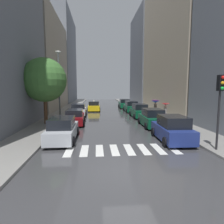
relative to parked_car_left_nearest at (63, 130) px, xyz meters
The scene contains 23 objects.
ground_plane 18.93m from the parked_car_left_nearest, 78.02° to the left, with size 28.00×72.00×0.04m, color #38383B.
sidewalk_left 18.70m from the parked_car_left_nearest, 97.92° to the left, with size 3.00×72.00×0.15m, color gray.
sidewalk_right 21.25m from the parked_car_left_nearest, 60.60° to the left, with size 3.00×72.00×0.15m, color gray.
crosswalk_stripes 4.70m from the parked_car_left_nearest, 32.04° to the right, with size 6.75×2.20×0.01m.
building_left_mid 24.40m from the parked_car_left_nearest, 107.68° to the left, with size 6.00×18.42×16.15m, color #9E9384.
building_left_far 44.26m from the parked_car_left_nearest, 99.50° to the left, with size 6.00×20.37×23.48m, color slate.
building_right_mid 23.88m from the parked_car_left_nearest, 46.44° to the left, with size 6.00×19.12×21.66m, color #B2A38C.
building_right_far 38.15m from the parked_car_left_nearest, 66.09° to the left, with size 6.00×14.78×21.47m, color slate.
parked_car_left_nearest is the anchor object (origin of this frame).
parked_car_left_second 6.46m from the parked_car_left_nearest, 88.62° to the left, with size 2.16×4.75×1.55m.
parked_car_left_third 12.73m from the parked_car_left_nearest, 90.08° to the left, with size 2.19×4.24×1.66m.
parked_car_right_nearest 7.75m from the parked_car_left_nearest, ahead, with size 2.18×4.40×1.81m.
parked_car_right_second 9.07m from the parked_car_left_nearest, 30.32° to the left, with size 2.12×4.55×1.75m.
parked_car_right_third 13.22m from the parked_car_left_nearest, 53.31° to the left, with size 2.01×4.34×1.77m.
parked_car_right_fourth 18.51m from the parked_car_left_nearest, 64.65° to the left, with size 2.09×4.49×1.75m.
parked_car_right_fifth 24.52m from the parked_car_left_nearest, 71.42° to the left, with size 2.26×4.71×1.73m.
taxi_midroad 18.82m from the parked_car_left_nearest, 83.94° to the left, with size 2.08×4.58×1.81m.
pedestrian_foreground 15.83m from the parked_car_left_nearest, 48.83° to the left, with size 1.16×1.16×1.87m.
pedestrian_near_tree 16.25m from the parked_car_left_nearest, 49.57° to the left, with size 1.18×1.18×1.98m.
pedestrian_by_kerb 12.56m from the parked_car_left_nearest, 35.94° to the left, with size 0.92×0.92×1.91m.
street_tree_left 7.64m from the parked_car_left_nearest, 113.83° to the left, with size 4.36×4.36×6.57m.
traffic_light_right_corner 10.26m from the parked_car_left_nearest, 19.57° to the right, with size 0.30×0.42×4.30m.
lamp_post_left 8.92m from the parked_car_left_nearest, 101.54° to the left, with size 0.60×0.28×7.57m.
Camera 1 is at (-1.51, -8.28, 3.67)m, focal length 31.13 mm.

